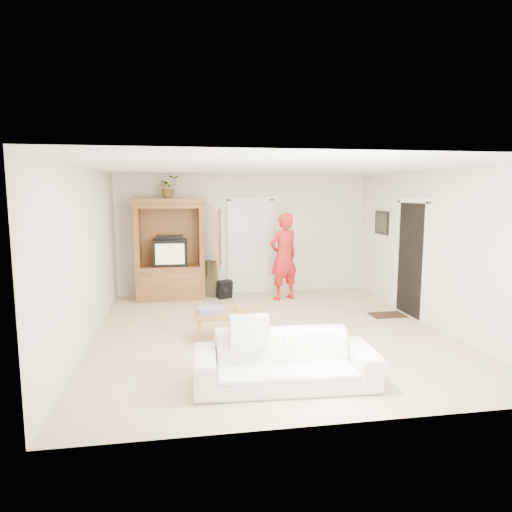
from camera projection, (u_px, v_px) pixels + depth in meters
The scene contains 19 objects.
floor at pixel (270, 332), 7.33m from camera, with size 6.00×6.00×0.00m, color tan.
ceiling at pixel (271, 167), 6.97m from camera, with size 6.00×6.00×0.00m, color white.
wall_back at pixel (244, 234), 10.08m from camera, with size 5.50×5.50×0.00m, color silver.
wall_front at pixel (334, 293), 4.22m from camera, with size 5.50×5.50×0.00m, color silver.
wall_left at pixel (87, 256), 6.69m from camera, with size 6.00×6.00×0.00m, color silver.
wall_right at pixel (432, 248), 7.60m from camera, with size 6.00×6.00×0.00m, color silver.
armoire at pixel (171, 256), 9.54m from camera, with size 1.82×1.14×2.10m.
door_back at pixel (250, 247), 10.11m from camera, with size 0.85×0.05×2.04m, color white.
doorway_right at pixel (412, 259), 8.22m from camera, with size 0.05×0.90×2.04m, color black.
framed_picture at pixel (382, 223), 9.41m from camera, with size 0.03×0.60×0.48m, color black.
doormat at pixel (387, 315), 8.29m from camera, with size 0.60×0.40×0.02m, color #382316.
plant at pixel (168, 187), 9.31m from camera, with size 0.41×0.35×0.45m, color #4C7238.
man at pixel (284, 257), 9.44m from camera, with size 0.66×0.43×1.80m, color red.
sofa at pixel (285, 360), 5.25m from camera, with size 2.08×0.81×0.61m, color white.
coffee_table at pixel (229, 315), 7.02m from camera, with size 1.09×0.63×0.40m.
towel at pixel (211, 310), 6.96m from camera, with size 0.38×0.28×0.08m, color #CE449B.
candle at pixel (238, 308), 7.07m from camera, with size 0.08×0.08×0.10m, color tan.
backpack_black at pixel (225, 290), 9.60m from camera, with size 0.30×0.18×0.37m, color black, non-canonical shape.
backpack_olive at pixel (208, 279), 9.84m from camera, with size 0.39×0.29×0.74m, color #47442B, non-canonical shape.
Camera 1 is at (-1.40, -6.95, 2.22)m, focal length 32.00 mm.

